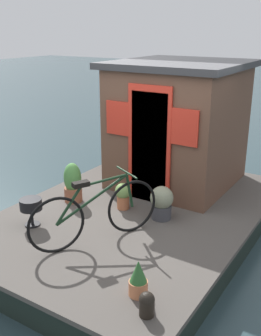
% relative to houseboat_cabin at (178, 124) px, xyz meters
% --- Properties ---
extents(ground_plane, '(60.00, 60.00, 0.00)m').
position_rel_houseboat_cabin_xyz_m(ground_plane, '(-1.30, 0.00, -1.47)').
color(ground_plane, '#2D4247').
extents(houseboat_deck, '(4.82, 3.32, 0.43)m').
position_rel_houseboat_cabin_xyz_m(houseboat_deck, '(-1.30, 0.00, -1.25)').
color(houseboat_deck, '#4C4742').
rests_on(houseboat_deck, ground_plane).
extents(houseboat_cabin, '(2.13, 2.03, 2.06)m').
position_rel_houseboat_cabin_xyz_m(houseboat_cabin, '(0.00, 0.00, 0.00)').
color(houseboat_cabin, brown).
rests_on(houseboat_cabin, houseboat_deck).
extents(bicycle, '(1.58, 0.85, 0.86)m').
position_rel_houseboat_cabin_xyz_m(bicycle, '(-2.41, -0.07, -0.64)').
color(bicycle, black).
rests_on(bicycle, houseboat_deck).
extents(potted_plant_geranium, '(0.28, 0.28, 0.62)m').
position_rel_houseboat_cabin_xyz_m(potted_plant_geranium, '(-1.61, 0.99, -0.74)').
color(potted_plant_geranium, '#935138').
rests_on(potted_plant_geranium, houseboat_deck).
extents(potted_plant_lavender, '(0.33, 0.33, 0.48)m').
position_rel_houseboat_cabin_xyz_m(potted_plant_lavender, '(-1.40, -0.46, -0.79)').
color(potted_plant_lavender, '#38383D').
rests_on(potted_plant_lavender, houseboat_deck).
extents(potted_plant_fern, '(0.24, 0.24, 0.40)m').
position_rel_houseboat_cabin_xyz_m(potted_plant_fern, '(-1.42, 0.18, -0.82)').
color(potted_plant_fern, '#B2603D').
rests_on(potted_plant_fern, houseboat_deck).
extents(potted_plant_basil, '(0.20, 0.20, 0.39)m').
position_rel_houseboat_cabin_xyz_m(potted_plant_basil, '(-3.05, -1.08, -0.85)').
color(potted_plant_basil, '#C6754C').
rests_on(potted_plant_basil, houseboat_deck).
extents(charcoal_grill, '(0.30, 0.30, 0.39)m').
position_rel_houseboat_cabin_xyz_m(charcoal_grill, '(-2.54, 0.94, -0.75)').
color(charcoal_grill, black).
rests_on(charcoal_grill, houseboat_deck).
extents(mooring_bollard, '(0.15, 0.15, 0.25)m').
position_rel_houseboat_cabin_xyz_m(mooring_bollard, '(-3.27, -1.31, -0.91)').
color(mooring_bollard, black).
rests_on(mooring_bollard, houseboat_deck).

